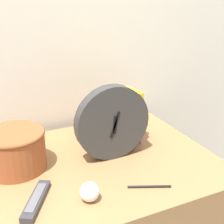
# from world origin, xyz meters

# --- Properties ---
(wall_back) EXTENTS (6.00, 0.04, 2.40)m
(wall_back) POSITION_xyz_m (0.00, 0.76, 1.20)
(wall_back) COLOR silver
(wall_back) RESTS_ON ground_plane
(desk_clock) EXTENTS (0.29, 0.05, 0.29)m
(desk_clock) POSITION_xyz_m (0.14, 0.35, 0.87)
(desk_clock) COLOR #333333
(desk_clock) RESTS_ON desk
(book_stack) EXTENTS (0.25, 0.18, 0.22)m
(book_stack) POSITION_xyz_m (0.20, 0.48, 0.83)
(book_stack) COLOR #7A3899
(book_stack) RESTS_ON desk
(basket) EXTENTS (0.22, 0.22, 0.14)m
(basket) POSITION_xyz_m (-0.22, 0.42, 0.80)
(basket) COLOR #994C28
(basket) RESTS_ON desk
(tv_remote) EXTENTS (0.13, 0.18, 0.02)m
(tv_remote) POSITION_xyz_m (-0.19, 0.19, 0.73)
(tv_remote) COLOR #333338
(tv_remote) RESTS_ON desk
(crumpled_paper_ball) EXTENTS (0.06, 0.06, 0.06)m
(crumpled_paper_ball) POSITION_xyz_m (-0.04, 0.14, 0.75)
(crumpled_paper_ball) COLOR white
(crumpled_paper_ball) RESTS_ON desk
(pen) EXTENTS (0.14, 0.06, 0.01)m
(pen) POSITION_xyz_m (0.16, 0.12, 0.73)
(pen) COLOR black
(pen) RESTS_ON desk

